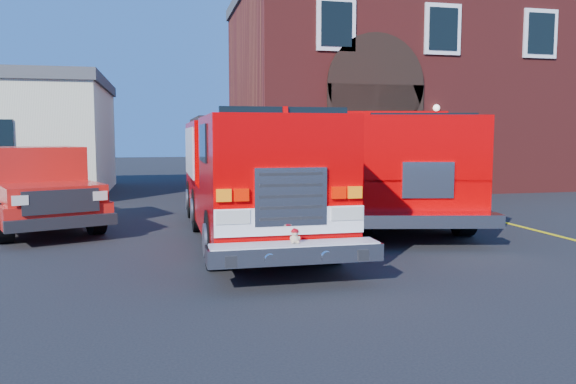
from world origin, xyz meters
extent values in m
plane|color=black|center=(0.00, 0.00, 0.00)|extent=(100.00, 100.00, 0.00)
cube|color=yellow|center=(6.50, 1.00, 0.00)|extent=(0.12, 3.00, 0.01)
cube|color=yellow|center=(6.50, 4.00, 0.00)|extent=(0.12, 3.00, 0.01)
cube|color=yellow|center=(6.50, 7.00, 0.00)|extent=(0.12, 3.00, 0.01)
cube|color=maroon|center=(9.00, 14.00, 4.00)|extent=(15.00, 10.00, 8.00)
cube|color=#45474A|center=(9.00, 14.00, 8.20)|extent=(15.20, 10.20, 0.50)
cube|color=black|center=(5.50, 8.98, 2.00)|extent=(3.60, 0.12, 4.00)
cylinder|color=black|center=(5.50, 8.98, 4.00)|extent=(3.60, 0.12, 3.60)
cube|color=black|center=(4.00, 8.95, 6.00)|extent=(1.40, 0.10, 1.80)
cube|color=black|center=(8.00, 8.95, 6.00)|extent=(1.40, 0.10, 1.80)
cube|color=black|center=(12.00, 8.95, 6.00)|extent=(1.40, 0.10, 1.80)
cylinder|color=black|center=(-1.12, -0.76, 0.50)|extent=(0.32, 0.99, 0.99)
cylinder|color=black|center=(0.86, -0.75, 0.50)|extent=(0.32, 0.99, 0.99)
cube|color=#D00001|center=(-0.14, 2.13, 0.77)|extent=(2.27, 8.11, 0.81)
cube|color=#D00001|center=(-0.14, 4.20, 1.80)|extent=(2.26, 3.97, 1.44)
cube|color=#D00001|center=(-0.13, -0.48, 1.85)|extent=(2.26, 2.89, 1.35)
cube|color=black|center=(-0.13, -1.61, 2.21)|extent=(1.98, 0.08, 0.85)
cube|color=red|center=(-0.13, -0.48, 2.59)|extent=(1.44, 0.31, 0.13)
cube|color=white|center=(-0.13, -1.94, 0.95)|extent=(2.25, 0.06, 0.40)
cube|color=silver|center=(-0.13, -1.95, 1.31)|extent=(1.08, 0.06, 0.85)
cube|color=silver|center=(-0.13, -2.19, 0.52)|extent=(2.52, 0.50, 0.25)
cube|color=#B7B7BF|center=(-1.28, 4.20, 1.80)|extent=(0.04, 3.24, 1.17)
cube|color=#B7B7BF|center=(0.99, 4.20, 1.80)|extent=(0.04, 3.24, 1.17)
sphere|color=beige|center=(-0.13, -2.19, 0.72)|extent=(0.13, 0.13, 0.13)
sphere|color=beige|center=(-0.13, -2.20, 0.81)|extent=(0.10, 0.10, 0.10)
sphere|color=beige|center=(-0.17, -2.19, 0.85)|extent=(0.04, 0.04, 0.04)
sphere|color=beige|center=(-0.09, -2.19, 0.85)|extent=(0.04, 0.04, 0.04)
ellipsoid|color=#B3030F|center=(-0.13, -2.19, 0.84)|extent=(0.11, 0.11, 0.06)
cylinder|color=#B3030F|center=(-0.13, -2.20, 0.83)|extent=(0.12, 0.12, 0.01)
cylinder|color=black|center=(-5.13, 2.48, 0.42)|extent=(0.58, 0.89, 0.84)
cylinder|color=black|center=(-3.41, 3.16, 0.42)|extent=(0.58, 0.89, 0.84)
cube|color=red|center=(-4.98, 4.62, 0.58)|extent=(4.06, 6.12, 0.47)
cube|color=red|center=(-4.23, 2.72, 0.99)|extent=(2.37, 2.17, 0.37)
cube|color=red|center=(-4.87, 4.33, 1.41)|extent=(2.48, 2.46, 1.05)
cube|color=red|center=(-5.60, 6.18, 0.99)|extent=(2.60, 2.75, 0.58)
cube|color=black|center=(-3.89, 1.86, 0.47)|extent=(2.04, 0.92, 0.23)
cylinder|color=black|center=(2.31, 1.68, 0.56)|extent=(0.59, 1.17, 1.12)
cylinder|color=black|center=(4.51, 1.21, 0.56)|extent=(0.59, 1.17, 1.12)
cube|color=#D00001|center=(4.01, 4.24, 0.87)|extent=(4.21, 8.52, 0.92)
cube|color=#D00001|center=(4.33, 5.73, 2.04)|extent=(3.57, 5.53, 1.53)
cube|color=#D00001|center=(3.41, 1.44, 1.94)|extent=(3.01, 2.93, 1.33)
cube|color=#B7B7BF|center=(3.07, 6.00, 1.94)|extent=(0.94, 4.20, 1.74)
cube|color=#B7B7BF|center=(5.59, 5.46, 1.94)|extent=(0.94, 4.20, 1.74)
cube|color=silver|center=(3.10, -0.01, 0.56)|extent=(2.79, 1.03, 0.26)
camera|label=1|loc=(-1.97, -9.88, 2.19)|focal=35.00mm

